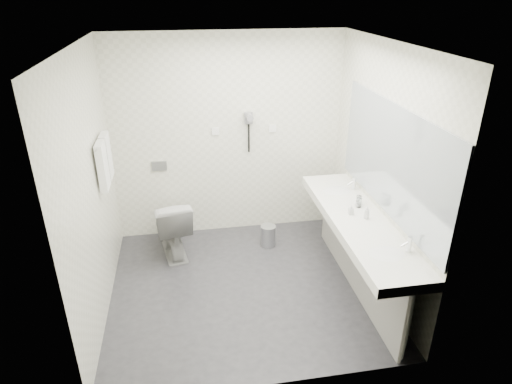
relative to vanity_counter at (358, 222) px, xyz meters
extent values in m
plane|color=#2F2E34|center=(-1.12, 0.20, -0.80)|extent=(2.80, 2.80, 0.00)
plane|color=white|center=(-1.12, 0.20, 1.70)|extent=(2.80, 2.80, 0.00)
plane|color=white|center=(-1.12, 1.50, 0.45)|extent=(2.80, 0.00, 2.80)
plane|color=white|center=(-1.12, -1.10, 0.45)|extent=(2.80, 0.00, 2.80)
plane|color=white|center=(-2.52, 0.20, 0.45)|extent=(0.00, 2.60, 2.60)
plane|color=white|center=(0.27, 0.20, 0.45)|extent=(0.00, 2.60, 2.60)
cube|color=white|center=(0.00, 0.00, 0.00)|extent=(0.55, 2.20, 0.10)
cube|color=#989690|center=(0.02, 0.00, -0.42)|extent=(0.03, 2.15, 0.75)
cylinder|color=silver|center=(0.05, -1.04, -0.42)|extent=(0.06, 0.06, 0.75)
cylinder|color=silver|center=(0.05, 1.04, -0.42)|extent=(0.06, 0.06, 0.75)
cube|color=#B2BCC6|center=(0.26, 0.00, 0.65)|extent=(0.02, 2.20, 1.05)
ellipsoid|color=white|center=(0.00, -0.65, 0.04)|extent=(0.40, 0.31, 0.05)
ellipsoid|color=white|center=(0.00, 0.65, 0.04)|extent=(0.40, 0.31, 0.05)
cylinder|color=silver|center=(0.19, -0.65, 0.12)|extent=(0.04, 0.04, 0.15)
cylinder|color=silver|center=(0.19, 0.65, 0.12)|extent=(0.04, 0.04, 0.15)
imported|color=white|center=(-0.05, 0.09, 0.10)|extent=(0.05, 0.05, 0.10)
imported|color=white|center=(0.08, 0.24, 0.09)|extent=(0.09, 0.09, 0.08)
imported|color=white|center=(0.07, -0.02, 0.12)|extent=(0.06, 0.06, 0.13)
cylinder|color=silver|center=(0.09, 0.23, 0.10)|extent=(0.07, 0.07, 0.10)
cylinder|color=silver|center=(0.11, 0.29, 0.10)|extent=(0.05, 0.05, 0.10)
imported|color=white|center=(-1.87, 1.02, -0.43)|extent=(0.53, 0.78, 0.73)
cube|color=#B2B5BA|center=(-1.98, 1.49, 0.15)|extent=(0.18, 0.02, 0.12)
cylinder|color=#B2B5BA|center=(-0.71, 0.98, -0.67)|extent=(0.20, 0.20, 0.26)
cylinder|color=#B2B5BA|center=(-0.71, 0.98, -0.53)|extent=(0.18, 0.18, 0.02)
cylinder|color=silver|center=(-2.47, 0.75, 0.75)|extent=(0.02, 0.62, 0.02)
cube|color=white|center=(-2.46, 0.61, 0.53)|extent=(0.07, 0.24, 0.48)
cube|color=white|center=(-2.46, 0.89, 0.53)|extent=(0.07, 0.24, 0.48)
cube|color=gray|center=(-0.88, 1.47, 0.70)|extent=(0.10, 0.04, 0.14)
cylinder|color=gray|center=(-0.88, 1.40, 0.73)|extent=(0.08, 0.14, 0.08)
cylinder|color=black|center=(-0.88, 1.46, 0.45)|extent=(0.02, 0.02, 0.35)
cube|color=white|center=(-1.27, 1.49, 0.55)|extent=(0.09, 0.02, 0.09)
cube|color=white|center=(-0.57, 1.49, 0.55)|extent=(0.09, 0.02, 0.09)
camera|label=1|loc=(-1.65, -3.62, 2.16)|focal=30.97mm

